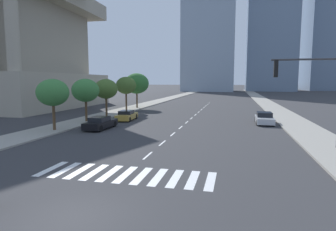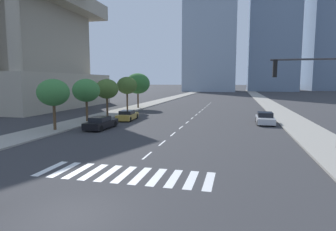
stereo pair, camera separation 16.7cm
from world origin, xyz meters
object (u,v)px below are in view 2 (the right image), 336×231
Objects in this scene: traffic_signal_near at (327,91)px; street_tree_third at (107,89)px; sedan_gold_0 at (127,116)px; street_tree_fourth at (127,86)px; sedan_black_1 at (101,123)px; sedan_silver_2 at (265,119)px; street_tree_nearest at (53,93)px; street_tree_fifth at (138,84)px; street_tree_second at (86,90)px.

street_tree_third is at bearing -43.38° from traffic_signal_near.
street_tree_third reaches higher than sedan_gold_0.
street_tree_fourth is at bearing -52.20° from traffic_signal_near.
sedan_black_1 is 18.68m from sedan_silver_2.
street_tree_nearest is (-21.91, 8.77, -0.61)m from traffic_signal_near.
street_tree_third is at bearing -90.00° from street_tree_fifth.
street_tree_fourth is at bearing 90.00° from street_tree_nearest.
sedan_black_1 is (-0.19, -6.99, 0.02)m from sedan_gold_0.
street_tree_fifth reaches higher than street_tree_second.
sedan_silver_2 is 0.92× the size of street_tree_second.
sedan_silver_2 is at bearing -64.03° from sedan_black_1.
street_tree_third is 0.82× the size of street_tree_fifth.
sedan_gold_0 is at bearing -75.45° from street_tree_fifth.
traffic_signal_near is (1.10, -18.84, 3.83)m from sedan_silver_2.
sedan_gold_0 is at bearing 36.39° from street_tree_second.
street_tree_nearest is at bearing -63.81° from sedan_silver_2.
street_tree_fourth reaches higher than street_tree_second.
traffic_signal_near is 35.75m from street_tree_fourth.
street_tree_third reaches higher than street_tree_nearest.
street_tree_fourth reaches higher than street_tree_nearest.
sedan_gold_0 is 6.99m from sedan_black_1.
street_tree_nearest is 6.33m from street_tree_second.
street_tree_third is (0.00, 5.60, 0.03)m from street_tree_second.
traffic_signal_near reaches higher than street_tree_fifth.
street_tree_fourth is at bearing 13.98° from sedan_black_1.
sedan_silver_2 reaches higher than sedan_gold_0.
sedan_silver_2 is 0.74× the size of traffic_signal_near.
traffic_signal_near reaches higher than street_tree_third.
street_tree_fourth reaches higher than street_tree_third.
sedan_silver_2 is (16.80, 0.77, 0.02)m from sedan_gold_0.
street_tree_nearest is 0.99× the size of street_tree_second.
street_tree_second is at bearing -79.45° from sedan_silver_2.
street_tree_nearest is 0.91× the size of street_tree_fourth.
street_tree_fourth is at bearing -90.00° from street_tree_fifth.
street_tree_fourth is at bearing 90.00° from street_tree_third.
sedan_black_1 is 0.75× the size of street_tree_fifth.
street_tree_nearest is at bearing -21.82° from traffic_signal_near.
street_tree_third reaches higher than sedan_silver_2.
sedan_gold_0 is 1.00× the size of sedan_silver_2.
street_tree_nearest is 19.48m from street_tree_fourth.
street_tree_fifth reaches higher than sedan_silver_2.
traffic_signal_near is 1.01× the size of street_tree_fifth.
street_tree_second is at bearing -90.00° from street_tree_fourth.
sedan_black_1 is at bearing -77.42° from street_tree_fourth.
street_tree_nearest reaches higher than sedan_gold_0.
street_tree_fifth is at bearing 90.00° from street_tree_fourth.
street_tree_second is (-3.83, 4.03, 3.24)m from sedan_black_1.
street_tree_second is at bearing 90.00° from street_tree_nearest.
street_tree_third reaches higher than sedan_black_1.
street_tree_second is 18.47m from street_tree_fifth.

